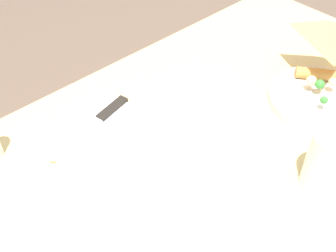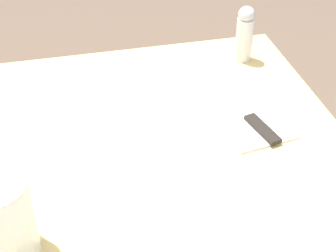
{
  "view_description": "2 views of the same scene",
  "coord_description": "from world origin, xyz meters",
  "px_view_note": "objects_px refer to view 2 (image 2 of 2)",
  "views": [
    {
      "loc": [
        0.51,
        0.23,
        1.3
      ],
      "look_at": [
        0.13,
        -0.19,
        0.76
      ],
      "focal_mm": 45.0,
      "sensor_mm": 36.0,
      "label": 1
    },
    {
      "loc": [
        -0.42,
        -0.02,
        1.24
      ],
      "look_at": [
        0.14,
        -0.15,
        0.81
      ],
      "focal_mm": 55.0,
      "sensor_mm": 36.0,
      "label": 2
    }
  ],
  "objects_px": {
    "milk_glass": "(3,221)",
    "butter_knife": "(244,112)",
    "napkin_folded": "(241,111)",
    "salt_shaker": "(245,33)"
  },
  "relations": [
    {
      "from": "milk_glass",
      "to": "butter_knife",
      "type": "distance_m",
      "value": 0.43
    },
    {
      "from": "milk_glass",
      "to": "napkin_folded",
      "type": "distance_m",
      "value": 0.43
    },
    {
      "from": "milk_glass",
      "to": "butter_knife",
      "type": "xyz_separation_m",
      "value": [
        0.2,
        -0.37,
        -0.04
      ]
    },
    {
      "from": "napkin_folded",
      "to": "butter_knife",
      "type": "bearing_deg",
      "value": -167.1
    },
    {
      "from": "napkin_folded",
      "to": "salt_shaker",
      "type": "bearing_deg",
      "value": -20.53
    },
    {
      "from": "butter_knife",
      "to": "salt_shaker",
      "type": "bearing_deg",
      "value": -31.6
    },
    {
      "from": "napkin_folded",
      "to": "salt_shaker",
      "type": "xyz_separation_m",
      "value": [
        0.17,
        -0.06,
        0.05
      ]
    },
    {
      "from": "napkin_folded",
      "to": "butter_knife",
      "type": "xyz_separation_m",
      "value": [
        -0.01,
        -0.0,
        0.0
      ]
    },
    {
      "from": "butter_knife",
      "to": "milk_glass",
      "type": "bearing_deg",
      "value": 105.34
    },
    {
      "from": "milk_glass",
      "to": "salt_shaker",
      "type": "relative_size",
      "value": 1.01
    }
  ]
}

